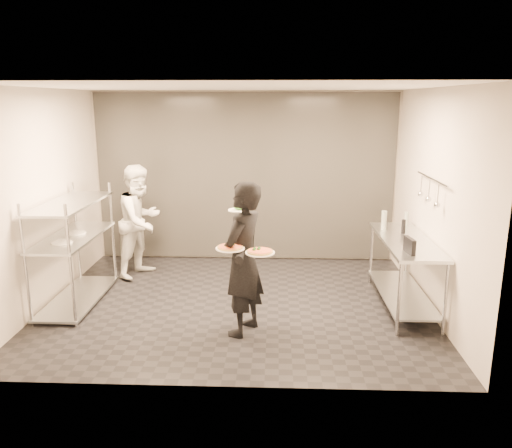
{
  "coord_description": "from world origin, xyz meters",
  "views": [
    {
      "loc": [
        0.51,
        -6.21,
        2.64
      ],
      "look_at": [
        0.26,
        -0.01,
        1.1
      ],
      "focal_mm": 35.0,
      "sensor_mm": 36.0,
      "label": 1
    }
  ],
  "objects_px": {
    "salad_plate": "(239,208)",
    "pos_monitor": "(410,246)",
    "bottle_green": "(384,220)",
    "prep_counter": "(404,261)",
    "bottle_dark": "(403,227)",
    "pass_rack": "(74,247)",
    "pizza_plate_far": "(260,252)",
    "waiter": "(243,259)",
    "pizza_plate_near": "(230,247)",
    "bottle_clear": "(406,219)",
    "chef": "(140,221)"
  },
  "relations": [
    {
      "from": "bottle_green",
      "to": "pass_rack",
      "type": "bearing_deg",
      "value": -173.14
    },
    {
      "from": "waiter",
      "to": "bottle_clear",
      "type": "xyz_separation_m",
      "value": [
        2.21,
        1.56,
        0.13
      ]
    },
    {
      "from": "pizza_plate_near",
      "to": "salad_plate",
      "type": "distance_m",
      "value": 0.6
    },
    {
      "from": "bottle_dark",
      "to": "chef",
      "type": "bearing_deg",
      "value": 167.66
    },
    {
      "from": "pass_rack",
      "to": "salad_plate",
      "type": "xyz_separation_m",
      "value": [
        2.23,
        -0.5,
        0.64
      ]
    },
    {
      "from": "salad_plate",
      "to": "pos_monitor",
      "type": "relative_size",
      "value": 0.99
    },
    {
      "from": "pizza_plate_near",
      "to": "bottle_clear",
      "type": "xyz_separation_m",
      "value": [
        2.34,
        1.73,
        -0.06
      ]
    },
    {
      "from": "waiter",
      "to": "chef",
      "type": "distance_m",
      "value": 2.57
    },
    {
      "from": "chef",
      "to": "pizza_plate_far",
      "type": "relative_size",
      "value": 5.33
    },
    {
      "from": "bottle_clear",
      "to": "bottle_dark",
      "type": "distance_m",
      "value": 0.48
    },
    {
      "from": "pass_rack",
      "to": "chef",
      "type": "distance_m",
      "value": 1.26
    },
    {
      "from": "chef",
      "to": "pizza_plate_near",
      "type": "height_order",
      "value": "chef"
    },
    {
      "from": "pass_rack",
      "to": "pizza_plate_far",
      "type": "bearing_deg",
      "value": -22.9
    },
    {
      "from": "pass_rack",
      "to": "pos_monitor",
      "type": "bearing_deg",
      "value": -8.21
    },
    {
      "from": "pass_rack",
      "to": "bottle_green",
      "type": "xyz_separation_m",
      "value": [
        4.14,
        0.5,
        0.28
      ]
    },
    {
      "from": "pizza_plate_far",
      "to": "pizza_plate_near",
      "type": "bearing_deg",
      "value": 169.82
    },
    {
      "from": "prep_counter",
      "to": "salad_plate",
      "type": "distance_m",
      "value": 2.3
    },
    {
      "from": "waiter",
      "to": "bottle_green",
      "type": "bearing_deg",
      "value": 150.15
    },
    {
      "from": "waiter",
      "to": "pizza_plate_near",
      "type": "distance_m",
      "value": 0.28
    },
    {
      "from": "salad_plate",
      "to": "bottle_dark",
      "type": "height_order",
      "value": "salad_plate"
    },
    {
      "from": "prep_counter",
      "to": "salad_plate",
      "type": "relative_size",
      "value": 7.16
    },
    {
      "from": "bottle_clear",
      "to": "pizza_plate_far",
      "type": "bearing_deg",
      "value": -138.46
    },
    {
      "from": "pizza_plate_near",
      "to": "bottle_clear",
      "type": "height_order",
      "value": "pizza_plate_near"
    },
    {
      "from": "waiter",
      "to": "pos_monitor",
      "type": "height_order",
      "value": "waiter"
    },
    {
      "from": "pass_rack",
      "to": "bottle_green",
      "type": "distance_m",
      "value": 4.18
    },
    {
      "from": "chef",
      "to": "pizza_plate_far",
      "type": "bearing_deg",
      "value": -114.53
    },
    {
      "from": "waiter",
      "to": "chef",
      "type": "xyz_separation_m",
      "value": [
        -1.69,
        1.93,
        -0.03
      ]
    },
    {
      "from": "waiter",
      "to": "pos_monitor",
      "type": "bearing_deg",
      "value": 121.09
    },
    {
      "from": "pizza_plate_near",
      "to": "pos_monitor",
      "type": "relative_size",
      "value": 1.27
    },
    {
      "from": "pizza_plate_far",
      "to": "bottle_clear",
      "type": "height_order",
      "value": "bottle_clear"
    },
    {
      "from": "bottle_green",
      "to": "bottle_dark",
      "type": "height_order",
      "value": "bottle_green"
    },
    {
      "from": "chef",
      "to": "salad_plate",
      "type": "bearing_deg",
      "value": -110.36
    },
    {
      "from": "prep_counter",
      "to": "waiter",
      "type": "relative_size",
      "value": 1.01
    },
    {
      "from": "waiter",
      "to": "pizza_plate_near",
      "type": "xyz_separation_m",
      "value": [
        -0.13,
        -0.16,
        0.19
      ]
    },
    {
      "from": "bottle_dark",
      "to": "bottle_green",
      "type": "bearing_deg",
      "value": 134.41
    },
    {
      "from": "pos_monitor",
      "to": "bottle_clear",
      "type": "distance_m",
      "value": 1.37
    },
    {
      "from": "prep_counter",
      "to": "pizza_plate_near",
      "type": "bearing_deg",
      "value": -155.26
    },
    {
      "from": "pass_rack",
      "to": "chef",
      "type": "bearing_deg",
      "value": 61.45
    },
    {
      "from": "pos_monitor",
      "to": "bottle_dark",
      "type": "height_order",
      "value": "bottle_dark"
    },
    {
      "from": "pizza_plate_far",
      "to": "bottle_clear",
      "type": "relative_size",
      "value": 1.66
    },
    {
      "from": "chef",
      "to": "bottle_green",
      "type": "xyz_separation_m",
      "value": [
        3.54,
        -0.6,
        0.19
      ]
    },
    {
      "from": "prep_counter",
      "to": "pizza_plate_far",
      "type": "height_order",
      "value": "pizza_plate_far"
    },
    {
      "from": "bottle_dark",
      "to": "pizza_plate_far",
      "type": "bearing_deg",
      "value": -144.41
    },
    {
      "from": "salad_plate",
      "to": "pos_monitor",
      "type": "bearing_deg",
      "value": -3.2
    },
    {
      "from": "bottle_clear",
      "to": "bottle_dark",
      "type": "height_order",
      "value": "bottle_clear"
    },
    {
      "from": "pizza_plate_near",
      "to": "pos_monitor",
      "type": "xyz_separation_m",
      "value": [
        2.04,
        0.39,
        -0.07
      ]
    },
    {
      "from": "pass_rack",
      "to": "prep_counter",
      "type": "relative_size",
      "value": 0.89
    },
    {
      "from": "prep_counter",
      "to": "salad_plate",
      "type": "height_order",
      "value": "salad_plate"
    },
    {
      "from": "pass_rack",
      "to": "bottle_dark",
      "type": "height_order",
      "value": "pass_rack"
    },
    {
      "from": "bottle_green",
      "to": "prep_counter",
      "type": "bearing_deg",
      "value": -69.44
    }
  ]
}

